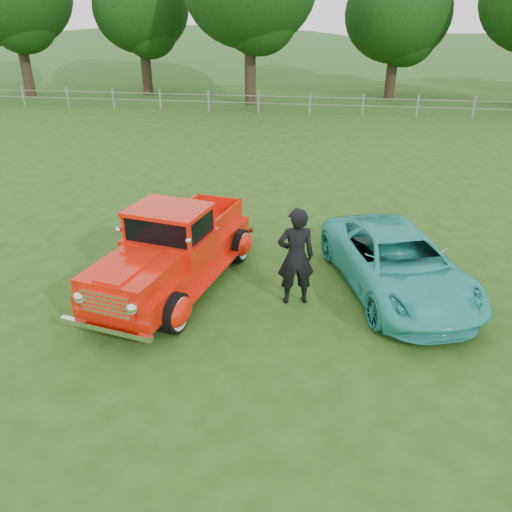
% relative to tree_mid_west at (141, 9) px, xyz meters
% --- Properties ---
extents(ground, '(140.00, 140.00, 0.00)m').
position_rel_tree_mid_west_xyz_m(ground, '(12.00, -28.00, -5.55)').
color(ground, '#1F4813').
rests_on(ground, ground).
extents(distant_hills, '(116.00, 60.00, 18.00)m').
position_rel_tree_mid_west_xyz_m(distant_hills, '(7.92, 31.46, -10.10)').
color(distant_hills, '#295820').
rests_on(distant_hills, ground).
extents(fence_line, '(48.00, 0.12, 1.20)m').
position_rel_tree_mid_west_xyz_m(fence_line, '(12.00, -6.00, -4.95)').
color(fence_line, slate).
rests_on(fence_line, ground).
extents(tree_mid_west, '(6.40, 6.40, 8.46)m').
position_rel_tree_mid_west_xyz_m(tree_mid_west, '(0.00, 0.00, 0.00)').
color(tree_mid_west, black).
rests_on(tree_mid_west, ground).
extents(tree_near_east, '(6.80, 6.80, 8.33)m').
position_rel_tree_mid_west_xyz_m(tree_near_east, '(17.00, 1.00, -0.30)').
color(tree_near_east, black).
rests_on(tree_near_east, ground).
extents(red_pickup, '(2.90, 5.22, 1.78)m').
position_rel_tree_mid_west_xyz_m(red_pickup, '(10.55, -26.85, -4.75)').
color(red_pickup, black).
rests_on(red_pickup, ground).
extents(teal_sedan, '(3.45, 4.96, 1.26)m').
position_rel_tree_mid_west_xyz_m(teal_sedan, '(15.12, -26.31, -4.92)').
color(teal_sedan, '#2CB2A3').
rests_on(teal_sedan, ground).
extents(man, '(0.83, 0.65, 2.00)m').
position_rel_tree_mid_west_xyz_m(man, '(13.11, -27.12, -4.55)').
color(man, black).
rests_on(man, ground).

